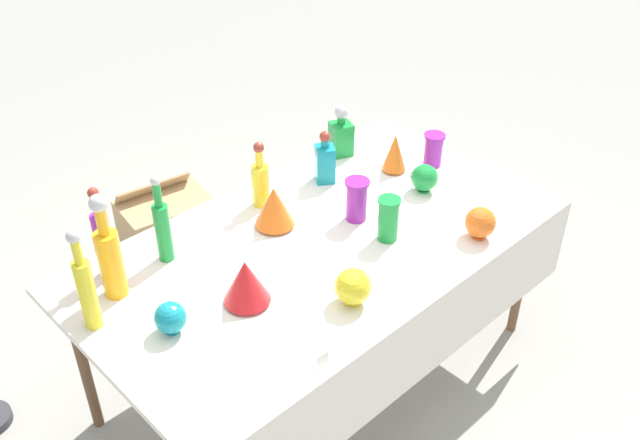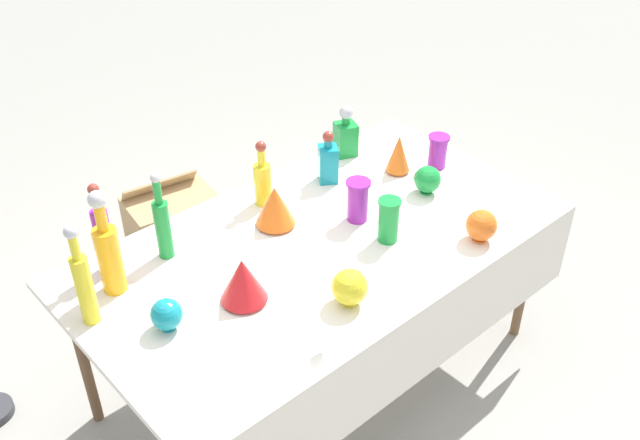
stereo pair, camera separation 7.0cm
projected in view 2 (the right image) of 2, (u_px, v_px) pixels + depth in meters
ground_plane at (320, 372)px, 3.29m from camera, size 40.00×40.00×0.00m
display_table at (327, 257)px, 2.86m from camera, size 1.98×1.09×0.76m
tall_bottle_0 at (103, 236)px, 2.62m from camera, size 0.06×0.06×0.38m
tall_bottle_1 at (83, 282)px, 2.38m from camera, size 0.06×0.06×0.40m
tall_bottle_2 at (108, 251)px, 2.51m from camera, size 0.09×0.09×0.42m
tall_bottle_3 at (262, 180)px, 3.01m from camera, size 0.07×0.07×0.30m
tall_bottle_4 at (162, 224)px, 2.69m from camera, size 0.06×0.06×0.37m
square_decanter_0 at (328, 161)px, 3.17m from camera, size 0.12×0.12×0.25m
square_decanter_1 at (346, 135)px, 3.37m from camera, size 0.12×0.12×0.25m
slender_vase_0 at (438, 150)px, 3.28m from camera, size 0.10×0.10×0.16m
slender_vase_1 at (358, 199)px, 2.92m from camera, size 0.10×0.10×0.18m
slender_vase_2 at (389, 219)px, 2.81m from camera, size 0.09×0.09×0.19m
fluted_vase_0 at (275, 205)px, 2.89m from camera, size 0.17×0.17×0.18m
fluted_vase_1 at (243, 280)px, 2.51m from camera, size 0.17×0.17×0.18m
fluted_vase_2 at (399, 153)px, 3.24m from camera, size 0.11×0.11×0.19m
round_bowl_0 at (350, 287)px, 2.51m from camera, size 0.13×0.13×0.14m
round_bowl_1 at (481, 225)px, 2.82m from camera, size 0.13×0.13×0.14m
round_bowl_2 at (427, 179)px, 3.11m from camera, size 0.12×0.12×0.13m
round_bowl_3 at (167, 314)px, 2.41m from camera, size 0.11×0.11×0.12m
price_tag_left at (316, 360)px, 2.29m from camera, size 0.05×0.02×0.05m
cardboard_box_behind_left at (173, 221)px, 4.01m from camera, size 0.52×0.40×0.40m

